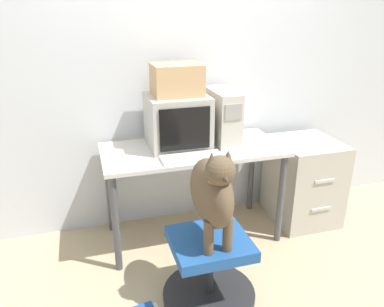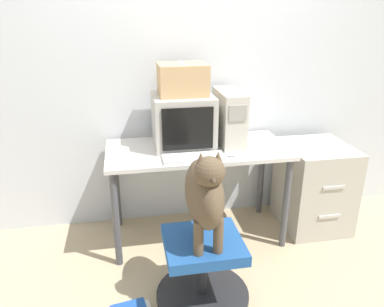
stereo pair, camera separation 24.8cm
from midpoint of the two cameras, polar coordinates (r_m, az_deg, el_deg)
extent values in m
plane|color=tan|center=(2.92, -0.56, -15.57)|extent=(12.00, 12.00, 0.00)
cube|color=silver|center=(3.05, -4.37, 12.72)|extent=(8.00, 0.05, 2.60)
cube|color=silver|center=(2.83, -2.39, 0.55)|extent=(1.36, 0.64, 0.03)
cylinder|color=#4C4C51|center=(2.68, -14.22, -10.50)|extent=(0.05, 0.05, 0.74)
cylinder|color=#4C4C51|center=(2.97, 11.05, -6.93)|extent=(0.05, 0.05, 0.74)
cylinder|color=#4C4C51|center=(3.15, -14.77, -5.49)|extent=(0.05, 0.05, 0.74)
cylinder|color=#4C4C51|center=(3.40, 6.97, -2.88)|extent=(0.05, 0.05, 0.74)
cube|color=#B7B2A8|center=(2.82, -4.79, 4.95)|extent=(0.44, 0.42, 0.39)
cube|color=black|center=(2.62, -3.79, 3.68)|extent=(0.36, 0.01, 0.30)
cube|color=beige|center=(2.90, 2.19, 5.63)|extent=(0.17, 0.43, 0.41)
cube|color=#9E998E|center=(2.67, 3.72, 6.29)|extent=(0.13, 0.01, 0.11)
cube|color=silver|center=(2.60, -2.73, -0.70)|extent=(0.43, 0.16, 0.02)
cube|color=silver|center=(2.60, -2.73, -0.41)|extent=(0.40, 0.13, 0.00)
ellipsoid|color=silver|center=(2.68, 3.14, 0.10)|extent=(0.07, 0.04, 0.04)
cylinder|color=#262628|center=(2.59, -0.34, -20.66)|extent=(0.60, 0.60, 0.04)
cylinder|color=#262628|center=(2.47, -0.35, -17.43)|extent=(0.05, 0.05, 0.33)
cube|color=#1E4C8C|center=(2.35, -0.36, -13.59)|extent=(0.47, 0.44, 0.07)
ellipsoid|color=brown|center=(2.17, -0.37, -6.07)|extent=(0.21, 0.49, 0.39)
cylinder|color=brown|center=(2.15, -0.84, -12.74)|extent=(0.06, 0.06, 0.21)
cylinder|color=brown|center=(2.18, 2.14, -12.25)|extent=(0.06, 0.06, 0.21)
sphere|color=brown|center=(1.97, 0.71, -2.72)|extent=(0.17, 0.17, 0.17)
cone|color=#3E3123|center=(1.91, 1.38, -3.95)|extent=(0.08, 0.08, 0.08)
cone|color=brown|center=(1.93, -0.65, -0.86)|extent=(0.06, 0.06, 0.08)
cone|color=brown|center=(1.96, 1.94, -0.57)|extent=(0.06, 0.06, 0.08)
torus|color=orange|center=(2.01, 0.53, -4.12)|extent=(0.12, 0.12, 0.02)
cube|color=#B7B2A3|center=(3.35, 14.57, -4.05)|extent=(0.51, 0.56, 0.72)
cube|color=beige|center=(3.08, 17.47, -4.09)|extent=(0.18, 0.01, 0.02)
cube|color=beige|center=(3.19, 16.97, -8.18)|extent=(0.18, 0.01, 0.02)
cube|color=tan|center=(2.75, -4.98, 11.12)|extent=(0.35, 0.28, 0.22)
cube|color=beige|center=(2.73, -5.06, 13.46)|extent=(0.04, 0.27, 0.00)
camera|label=1|loc=(0.12, -92.86, -1.12)|focal=35.00mm
camera|label=2|loc=(0.12, 87.14, 1.12)|focal=35.00mm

